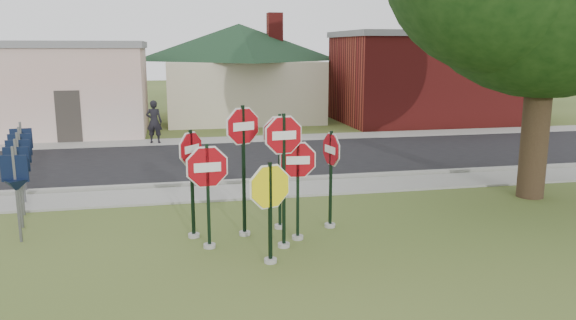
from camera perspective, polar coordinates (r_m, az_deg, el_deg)
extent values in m
plane|color=#405520|center=(10.40, -0.62, -10.93)|extent=(120.00, 120.00, 0.00)
cube|color=gray|center=(15.56, -4.60, -3.23)|extent=(60.00, 1.60, 0.06)
cube|color=black|center=(19.92, -6.27, -0.03)|extent=(60.00, 7.00, 0.04)
cube|color=gray|center=(24.13, -7.30, 1.98)|extent=(60.00, 1.60, 0.06)
cube|color=gray|center=(16.51, -5.05, -2.23)|extent=(60.00, 0.20, 0.14)
cylinder|color=gray|center=(11.42, -0.42, -8.63)|extent=(0.24, 0.24, 0.08)
cube|color=black|center=(11.04, -0.43, -2.23)|extent=(0.07, 0.06, 2.70)
cylinder|color=white|center=(10.86, -0.44, 2.53)|extent=(1.05, 0.16, 1.05)
cylinder|color=maroon|center=(10.86, -0.44, 2.53)|extent=(0.97, 0.16, 0.98)
cube|color=white|center=(10.86, -0.44, 2.53)|extent=(0.48, 0.08, 0.17)
cylinder|color=gray|center=(10.65, -1.79, -10.17)|extent=(0.24, 0.24, 0.08)
cube|color=black|center=(10.34, -1.82, -5.43)|extent=(0.07, 0.07, 1.92)
cylinder|color=white|center=(10.21, -1.84, -2.74)|extent=(1.09, 0.40, 1.15)
cylinder|color=yellow|center=(10.21, -1.84, -2.74)|extent=(1.01, 0.37, 1.07)
cylinder|color=gray|center=(11.49, -7.97, -8.62)|extent=(0.24, 0.24, 0.08)
cube|color=black|center=(11.18, -8.12, -3.72)|extent=(0.07, 0.06, 2.11)
cylinder|color=white|center=(11.04, -8.20, -0.72)|extent=(1.15, 0.14, 1.15)
cylinder|color=maroon|center=(11.04, -8.20, -0.72)|extent=(1.06, 0.14, 1.07)
cube|color=white|center=(11.04, -8.20, -0.72)|extent=(0.53, 0.07, 0.18)
cylinder|color=gray|center=(11.86, 0.98, -7.86)|extent=(0.24, 0.24, 0.08)
cube|color=black|center=(11.56, 1.00, -3.10)|extent=(0.07, 0.06, 2.11)
cylinder|color=white|center=(11.42, 1.01, 0.00)|extent=(1.04, 0.13, 1.05)
cylinder|color=maroon|center=(11.42, 1.01, 0.00)|extent=(0.96, 0.13, 0.97)
cube|color=white|center=(11.42, 1.01, 0.00)|extent=(0.48, 0.06, 0.17)
cylinder|color=gray|center=(12.55, -0.83, -6.76)|extent=(0.24, 0.24, 0.08)
cube|color=black|center=(12.22, -0.84, -1.25)|extent=(0.06, 0.05, 2.55)
cylinder|color=white|center=(12.06, -0.86, 2.76)|extent=(1.02, 0.03, 1.02)
cylinder|color=maroon|center=(12.06, -0.86, 2.76)|extent=(0.94, 0.03, 0.94)
cube|color=white|center=(12.06, -0.86, 2.76)|extent=(0.47, 0.02, 0.16)
cylinder|color=gray|center=(12.14, -4.42, -7.43)|extent=(0.24, 0.24, 0.08)
cube|color=black|center=(11.77, -4.52, -1.19)|extent=(0.08, 0.07, 2.79)
cylinder|color=white|center=(11.60, -4.60, 3.44)|extent=(0.99, 0.46, 1.08)
cylinder|color=maroon|center=(11.60, -4.60, 3.44)|extent=(0.92, 0.43, 1.00)
cube|color=white|center=(11.60, -4.60, 3.44)|extent=(0.46, 0.21, 0.17)
cylinder|color=gray|center=(12.66, 4.28, -6.63)|extent=(0.24, 0.24, 0.08)
cube|color=black|center=(12.37, 4.36, -2.02)|extent=(0.06, 0.07, 2.17)
cylinder|color=white|center=(12.23, 4.40, 1.07)|extent=(0.22, 0.99, 1.01)
cylinder|color=maroon|center=(12.23, 4.40, 1.07)|extent=(0.21, 0.92, 0.93)
cube|color=white|center=(12.23, 4.40, 1.07)|extent=(0.10, 0.46, 0.16)
cylinder|color=gray|center=(12.14, -9.54, -7.56)|extent=(0.24, 0.24, 0.08)
cube|color=black|center=(11.83, -9.71, -2.47)|extent=(0.08, 0.08, 2.30)
cylinder|color=white|center=(11.67, -9.84, 1.13)|extent=(0.65, 0.75, 0.98)
cylinder|color=maroon|center=(11.67, -9.84, 1.13)|extent=(0.61, 0.70, 0.90)
cube|color=white|center=(11.67, -9.84, 1.13)|extent=(0.30, 0.35, 0.16)
cube|color=#59595E|center=(12.69, -25.83, -3.22)|extent=(0.05, 0.05, 2.00)
cube|color=black|center=(12.57, -26.05, -0.79)|extent=(0.55, 0.13, 0.55)
cone|color=black|center=(12.64, -25.91, -2.34)|extent=(0.65, 0.65, 0.25)
cube|color=#59595E|center=(13.68, -25.67, -2.20)|extent=(0.05, 0.05, 2.00)
cube|color=black|center=(13.57, -25.87, 0.05)|extent=(0.55, 0.09, 0.55)
cone|color=black|center=(13.64, -25.74, -1.39)|extent=(0.62, 0.62, 0.25)
cube|color=#59595E|center=(14.67, -25.53, -1.33)|extent=(0.05, 0.05, 2.00)
cube|color=black|center=(14.57, -25.72, 0.78)|extent=(0.55, 0.05, 0.55)
cone|color=black|center=(14.64, -25.60, -0.56)|extent=(0.58, 0.58, 0.25)
cube|color=#59595E|center=(15.67, -25.41, -0.56)|extent=(0.05, 0.05, 2.00)
cube|color=black|center=(15.58, -25.58, 1.42)|extent=(0.55, 0.05, 0.55)
cone|color=black|center=(15.64, -25.47, 0.15)|extent=(0.58, 0.58, 0.25)
cube|color=#59595E|center=(16.68, -25.30, 0.11)|extent=(0.05, 0.05, 2.00)
cube|color=black|center=(16.59, -25.47, 1.97)|extent=(0.55, 0.09, 0.55)
cone|color=black|center=(16.64, -25.36, 0.78)|extent=(0.62, 0.62, 0.25)
cube|color=beige|center=(28.41, -26.57, 6.29)|extent=(12.00, 6.00, 4.00)
cube|color=gray|center=(28.34, -26.95, 10.41)|extent=(12.20, 6.20, 0.30)
cube|color=#332D28|center=(24.96, -21.39, 4.08)|extent=(1.00, 0.10, 2.20)
cube|color=beige|center=(31.76, -4.91, 7.14)|extent=(8.00, 8.00, 3.20)
pyramid|color=black|center=(31.70, -5.02, 13.64)|extent=(11.60, 11.60, 2.00)
cube|color=maroon|center=(32.00, -1.36, 13.30)|extent=(0.80, 0.80, 1.60)
cube|color=maroon|center=(31.24, 14.62, 7.94)|extent=(10.00, 6.00, 4.50)
cube|color=gray|center=(31.20, 14.84, 12.25)|extent=(10.20, 6.20, 0.30)
cube|color=white|center=(27.70, 13.64, 8.31)|extent=(2.00, 0.08, 0.90)
cylinder|color=black|center=(16.05, 24.02, 5.18)|extent=(0.70, 0.70, 4.97)
cylinder|color=black|center=(42.78, 22.26, 7.98)|extent=(0.50, 0.50, 4.00)
sphere|color=black|center=(42.76, 22.63, 12.79)|extent=(5.60, 5.60, 5.60)
imported|color=black|center=(23.69, -13.44, 3.82)|extent=(0.72, 0.56, 1.77)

